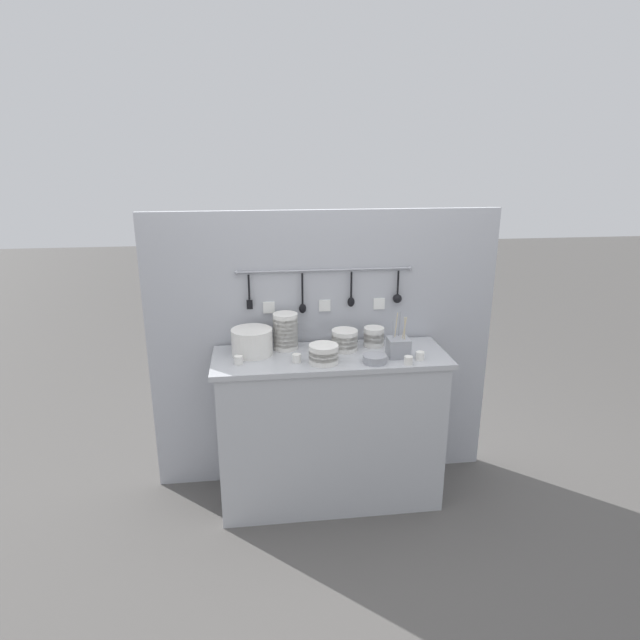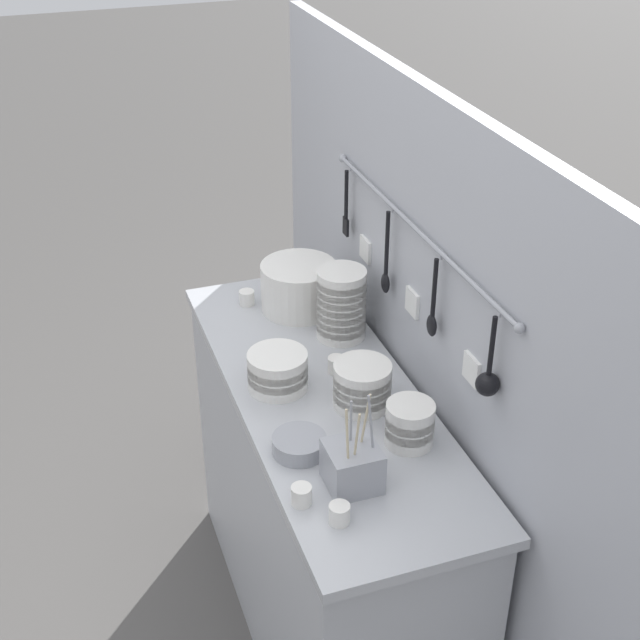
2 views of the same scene
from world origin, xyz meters
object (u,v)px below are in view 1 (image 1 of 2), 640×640
object	(u,v)px
bowl_stack_short_front	(324,354)
cup_mid_row	(297,358)
cup_beside_plates	(420,356)
cutlery_caddy	(398,347)
cup_back_right	(317,348)
bowl_stack_wide_centre	(286,331)
bowl_stack_nested_right	(374,337)
plate_stack	(252,342)
cup_centre	(239,360)
steel_mixing_bowl	(375,359)
cup_back_left	(408,360)
bowl_stack_tall_left	(345,340)

from	to	relation	value
bowl_stack_short_front	cup_mid_row	size ratio (longest dim) A/B	3.40
cup_mid_row	cup_beside_plates	bearing A→B (deg)	-4.21
cutlery_caddy	cup_beside_plates	bearing A→B (deg)	-33.51
cutlery_caddy	cup_back_right	world-z (taller)	cutlery_caddy
bowl_stack_wide_centre	bowl_stack_short_front	bearing A→B (deg)	-52.74
bowl_stack_nested_right	plate_stack	world-z (taller)	plate_stack
plate_stack	cup_beside_plates	distance (m)	0.97
bowl_stack_short_front	cup_centre	world-z (taller)	bowl_stack_short_front
plate_stack	bowl_stack_wide_centre	bearing A→B (deg)	18.66
plate_stack	steel_mixing_bowl	world-z (taller)	plate_stack
bowl_stack_short_front	cup_back_left	xyz separation A→B (m)	(0.46, -0.08, -0.03)
cup_back_right	plate_stack	bearing A→B (deg)	178.07
bowl_stack_short_front	bowl_stack_nested_right	bearing A→B (deg)	35.24
cup_back_right	bowl_stack_wide_centre	bearing A→B (deg)	155.81
bowl_stack_short_front	cup_mid_row	bearing A→B (deg)	169.15
cup_mid_row	bowl_stack_tall_left	bearing A→B (deg)	27.94
bowl_stack_wide_centre	cup_mid_row	distance (m)	0.25
bowl_stack_tall_left	cup_centre	world-z (taller)	bowl_stack_tall_left
bowl_stack_short_front	cutlery_caddy	distance (m)	0.44
bowl_stack_wide_centre	cutlery_caddy	xyz separation A→B (m)	(0.64, -0.21, -0.05)
cutlery_caddy	cup_mid_row	world-z (taller)	cutlery_caddy
bowl_stack_nested_right	steel_mixing_bowl	bearing A→B (deg)	-101.44
bowl_stack_short_front	cutlery_caddy	bearing A→B (deg)	6.37
cup_mid_row	plate_stack	bearing A→B (deg)	146.86
bowl_stack_short_front	cup_back_right	world-z (taller)	bowl_stack_short_front
bowl_stack_tall_left	cup_mid_row	size ratio (longest dim) A/B	3.18
steel_mixing_bowl	bowl_stack_wide_centre	bearing A→B (deg)	149.07
bowl_stack_short_front	bowl_stack_nested_right	distance (m)	0.42
cup_beside_plates	cup_back_right	size ratio (longest dim) A/B	1.00
bowl_stack_tall_left	steel_mixing_bowl	bearing A→B (deg)	-58.49
plate_stack	cutlery_caddy	distance (m)	0.85
cup_centre	cup_mid_row	size ratio (longest dim) A/B	1.00
bowl_stack_nested_right	cutlery_caddy	xyz separation A→B (m)	(0.10, -0.19, -0.00)
bowl_stack_wide_centre	cup_back_left	distance (m)	0.75
bowl_stack_tall_left	cup_back_left	distance (m)	0.42
bowl_stack_wide_centre	cup_centre	xyz separation A→B (m)	(-0.28, -0.22, -0.09)
cutlery_caddy	cup_back_right	distance (m)	0.48
bowl_stack_nested_right	cup_back_right	distance (m)	0.36
bowl_stack_short_front	cup_back_right	size ratio (longest dim) A/B	3.40
steel_mixing_bowl	cup_beside_plates	world-z (taller)	cup_beside_plates
bowl_stack_wide_centre	cutlery_caddy	bearing A→B (deg)	-18.05
bowl_stack_wide_centre	cutlery_caddy	size ratio (longest dim) A/B	0.85
bowl_stack_nested_right	bowl_stack_tall_left	bearing A→B (deg)	-164.44
bowl_stack_short_front	cup_centre	xyz separation A→B (m)	(-0.47, 0.04, -0.03)
cup_back_right	bowl_stack_nested_right	bearing A→B (deg)	10.18
cup_back_right	cup_centre	bearing A→B (deg)	-163.23
bowl_stack_nested_right	cup_centre	world-z (taller)	bowl_stack_nested_right
steel_mixing_bowl	cup_back_left	world-z (taller)	cup_back_left
bowl_stack_wide_centre	bowl_stack_nested_right	xyz separation A→B (m)	(0.53, -0.02, -0.05)
bowl_stack_short_front	cup_beside_plates	size ratio (longest dim) A/B	3.40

